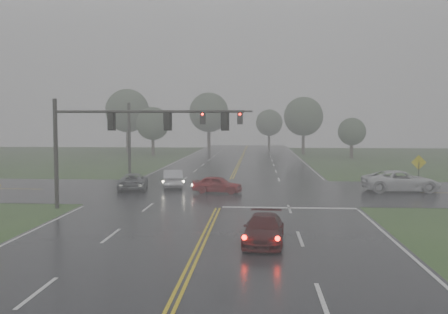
# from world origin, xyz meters

# --- Properties ---
(ground) EXTENTS (180.00, 180.00, 0.00)m
(ground) POSITION_xyz_m (0.00, 0.00, 0.00)
(ground) COLOR #2C4A1F
(ground) RESTS_ON ground
(main_road) EXTENTS (18.00, 160.00, 0.02)m
(main_road) POSITION_xyz_m (0.00, 20.00, 0.00)
(main_road) COLOR black
(main_road) RESTS_ON ground
(cross_street) EXTENTS (120.00, 14.00, 0.02)m
(cross_street) POSITION_xyz_m (0.00, 22.00, 0.00)
(cross_street) COLOR black
(cross_street) RESTS_ON ground
(stop_bar) EXTENTS (8.50, 0.50, 0.01)m
(stop_bar) POSITION_xyz_m (4.50, 14.40, 0.00)
(stop_bar) COLOR silver
(stop_bar) RESTS_ON ground
(sedan_maroon) EXTENTS (2.06, 4.44, 1.25)m
(sedan_maroon) POSITION_xyz_m (2.80, 5.03, 0.00)
(sedan_maroon) COLOR #380A0B
(sedan_maroon) RESTS_ON ground
(sedan_red) EXTENTS (4.07, 2.21, 1.31)m
(sedan_red) POSITION_xyz_m (-0.59, 20.87, 0.00)
(sedan_red) COLOR maroon
(sedan_red) RESTS_ON ground
(sedan_silver) EXTENTS (2.39, 4.72, 1.48)m
(sedan_silver) POSITION_xyz_m (-4.59, 23.97, 0.00)
(sedan_silver) COLOR #B6B8BF
(sedan_silver) RESTS_ON ground
(car_grey) EXTENTS (2.93, 5.04, 1.32)m
(car_grey) POSITION_xyz_m (-7.58, 22.41, 0.00)
(car_grey) COLOR #5B5F63
(car_grey) RESTS_ON ground
(pickup_white) EXTENTS (6.08, 3.07, 1.65)m
(pickup_white) POSITION_xyz_m (13.74, 22.54, 0.00)
(pickup_white) COLOR silver
(pickup_white) RESTS_ON ground
(signal_gantry_near) EXTENTS (12.00, 0.30, 6.93)m
(signal_gantry_near) POSITION_xyz_m (-6.54, 13.40, 4.85)
(signal_gantry_near) COLOR black
(signal_gantry_near) RESTS_ON ground
(signal_gantry_far) EXTENTS (12.31, 0.37, 7.38)m
(signal_gantry_far) POSITION_xyz_m (-6.45, 31.38, 5.16)
(signal_gantry_far) COLOR black
(signal_gantry_far) RESTS_ON ground
(sign_diamond_east) EXTENTS (1.19, 0.11, 2.85)m
(sign_diamond_east) POSITION_xyz_m (15.33, 23.41, 1.92)
(sign_diamond_east) COLOR black
(sign_diamond_east) RESTS_ON ground
(tree_nw_a) EXTENTS (5.41, 5.41, 7.95)m
(tree_nw_a) POSITION_xyz_m (-14.61, 63.15, 5.23)
(tree_nw_a) COLOR #392B25
(tree_nw_a) RESTS_ON ground
(tree_ne_a) EXTENTS (6.65, 6.65, 9.77)m
(tree_ne_a) POSITION_xyz_m (10.18, 68.21, 6.43)
(tree_ne_a) COLOR #392B25
(tree_ne_a) RESTS_ON ground
(tree_n_mid) EXTENTS (7.58, 7.58, 11.13)m
(tree_n_mid) POSITION_xyz_m (-6.90, 78.04, 7.32)
(tree_n_mid) COLOR #392B25
(tree_n_mid) RESTS_ON ground
(tree_e_near) EXTENTS (4.18, 4.18, 6.14)m
(tree_e_near) POSITION_xyz_m (16.56, 58.82, 4.03)
(tree_e_near) COLOR #392B25
(tree_e_near) RESTS_ON ground
(tree_nw_b) EXTENTS (7.77, 7.77, 11.41)m
(tree_nw_b) POSITION_xyz_m (-20.86, 70.94, 7.51)
(tree_nw_b) COLOR #392B25
(tree_nw_b) RESTS_ON ground
(tree_n_far) EXTENTS (5.53, 5.53, 8.12)m
(tree_n_far) POSITION_xyz_m (4.81, 86.99, 5.34)
(tree_n_far) COLOR #392B25
(tree_n_far) RESTS_ON ground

